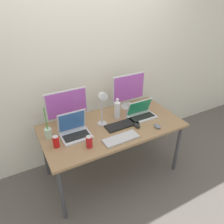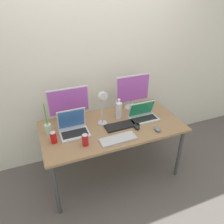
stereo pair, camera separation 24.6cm
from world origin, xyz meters
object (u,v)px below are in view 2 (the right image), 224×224
object	(u,v)px
mouse_by_keyboard	(158,129)
bamboo_vase	(48,128)
mouse_by_laptop	(137,127)
keyboard_main	(122,125)
monitor_center	(133,91)
keyboard_aux	(118,139)
work_desk	(112,129)
laptop_secondary	(143,115)
water_bottle	(119,110)
laptop_silver	(73,128)
soda_can_near_keyboard	(54,137)
desk_lamp	(103,101)
soda_can_by_laptop	(85,140)
monitor_left	(69,103)

from	to	relation	value
mouse_by_keyboard	bamboo_vase	bearing A→B (deg)	166.82
mouse_by_laptop	keyboard_main	bearing A→B (deg)	151.13
monitor_center	keyboard_aux	size ratio (longest dim) A/B	1.16
work_desk	bamboo_vase	xyz separation A→B (m)	(-0.71, 0.11, 0.13)
mouse_by_laptop	mouse_by_keyboard	bearing A→B (deg)	-26.80
keyboard_main	keyboard_aux	bearing A→B (deg)	-123.31
laptop_secondary	mouse_by_laptop	size ratio (longest dim) A/B	3.14
keyboard_main	bamboo_vase	size ratio (longest dim) A/B	1.05
mouse_by_keyboard	bamboo_vase	distance (m)	1.22
keyboard_aux	water_bottle	distance (m)	0.46
monitor_center	laptop_silver	world-z (taller)	monitor_center
laptop_silver	soda_can_near_keyboard	size ratio (longest dim) A/B	2.50
bamboo_vase	desk_lamp	bearing A→B (deg)	-6.65
soda_can_by_laptop	bamboo_vase	size ratio (longest dim) A/B	0.34
keyboard_aux	bamboo_vase	size ratio (longest dim) A/B	1.05
monitor_center	water_bottle	xyz separation A→B (m)	(-0.27, -0.18, -0.13)
monitor_center	laptop_secondary	xyz separation A→B (m)	(0.00, -0.30, -0.20)
water_bottle	soda_can_by_laptop	size ratio (longest dim) A/B	2.05
work_desk	water_bottle	size ratio (longest dim) A/B	6.32
laptop_silver	soda_can_by_laptop	size ratio (longest dim) A/B	2.50
laptop_secondary	monitor_center	bearing A→B (deg)	90.91
desk_lamp	keyboard_main	bearing A→B (deg)	-27.13
desk_lamp	mouse_by_laptop	bearing A→B (deg)	-30.48
monitor_center	soda_can_near_keyboard	xyz separation A→B (m)	(-1.08, -0.37, -0.19)
monitor_center	mouse_by_keyboard	xyz separation A→B (m)	(0.04, -0.58, -0.23)
work_desk	laptop_silver	world-z (taller)	laptop_silver
laptop_secondary	soda_can_by_laptop	world-z (taller)	laptop_secondary
keyboard_main	mouse_by_laptop	world-z (taller)	mouse_by_laptop
laptop_silver	soda_can_by_laptop	bearing A→B (deg)	-76.71
laptop_secondary	soda_can_by_laptop	bearing A→B (deg)	-163.41
work_desk	desk_lamp	bearing A→B (deg)	158.37
laptop_secondary	desk_lamp	xyz separation A→B (m)	(-0.50, 0.04, 0.27)
keyboard_main	soda_can_near_keyboard	distance (m)	0.78
desk_lamp	water_bottle	bearing A→B (deg)	20.66
bamboo_vase	soda_can_by_laptop	bearing A→B (deg)	-46.67
keyboard_aux	bamboo_vase	xyz separation A→B (m)	(-0.67, 0.39, 0.06)
monitor_left	water_bottle	distance (m)	0.60
water_bottle	mouse_by_keyboard	bearing A→B (deg)	-53.32
soda_can_by_laptop	keyboard_main	bearing A→B (deg)	19.83
monitor_left	soda_can_by_laptop	distance (m)	0.56
monitor_left	mouse_by_laptop	size ratio (longest dim) A/B	4.43
keyboard_main	mouse_by_laptop	bearing A→B (deg)	-35.25
water_bottle	desk_lamp	world-z (taller)	desk_lamp
soda_can_by_laptop	laptop_secondary	bearing A→B (deg)	16.59
monitor_left	desk_lamp	xyz separation A→B (m)	(0.34, -0.26, 0.09)
work_desk	soda_can_by_laptop	distance (m)	0.47
monitor_left	monitor_center	world-z (taller)	monitor_center
monitor_left	laptop_secondary	distance (m)	0.90
mouse_by_laptop	desk_lamp	xyz separation A→B (m)	(-0.33, 0.19, 0.30)
water_bottle	soda_can_near_keyboard	world-z (taller)	water_bottle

